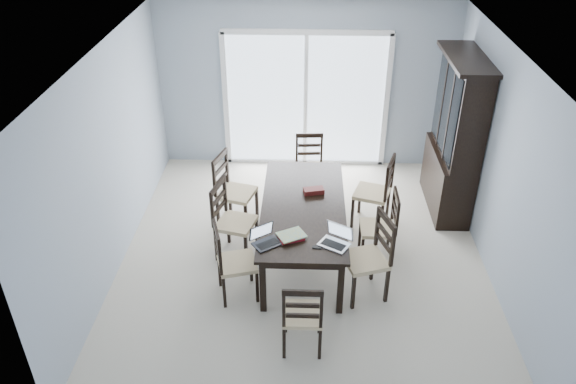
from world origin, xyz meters
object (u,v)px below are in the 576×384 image
chair_right_mid (386,220)px  cell_phone (317,247)px  dining_table (303,211)px  chair_left_far (229,183)px  chair_left_mid (228,212)px  chair_end_far (309,159)px  chair_right_far (380,185)px  laptop_dark (267,241)px  hot_tub (258,112)px  laptop_silver (334,241)px  game_box (314,191)px  china_hutch (455,138)px  chair_end_near (303,311)px  chair_right_near (374,248)px  chair_left_near (228,255)px

chair_right_mid → cell_phone: bearing=134.6°
dining_table → cell_phone: (0.16, -0.83, 0.08)m
dining_table → chair_left_far: 1.22m
chair_left_mid → chair_end_far: 1.81m
chair_right_far → laptop_dark: chair_right_far is taller
chair_left_mid → cell_phone: 1.39m
dining_table → hot_tub: hot_tub is taller
chair_left_far → laptop_silver: size_ratio=3.10×
chair_left_mid → hot_tub: size_ratio=0.61×
dining_table → chair_left_far: (-0.99, 0.72, -0.05)m
chair_left_mid → game_box: 1.09m
chair_right_mid → cell_phone: chair_right_mid is taller
laptop_silver → cell_phone: bearing=-133.4°
dining_table → chair_end_far: (0.07, 1.54, -0.11)m
dining_table → cell_phone: size_ratio=21.80×
chair_right_mid → laptop_dark: (-1.38, -0.79, 0.23)m
chair_left_mid → game_box: bearing=119.3°
chair_left_far → china_hutch: bearing=116.3°
chair_end_near → laptop_silver: (0.32, 0.81, 0.25)m
chair_right_mid → cell_phone: size_ratio=10.63×
chair_left_far → chair_right_near: (1.78, -1.37, 0.00)m
chair_right_far → chair_end_far: 1.24m
chair_right_near → china_hutch: bearing=-51.2°
chair_right_mid → cell_phone: 1.20m
chair_left_near → chair_right_mid: bearing=97.0°
dining_table → cell_phone: bearing=-79.2°
chair_left_mid → laptop_dark: bearing=48.4°
dining_table → game_box: bearing=67.0°
chair_end_near → hot_tub: bearing=99.7°
chair_right_mid → hot_tub: size_ratio=0.57×
chair_right_mid → chair_right_far: 0.73m
chair_right_far → laptop_dark: bearing=156.3°
laptop_silver → hot_tub: bearing=136.3°
chair_right_far → chair_end_far: (-0.93, 0.81, -0.06)m
dining_table → chair_left_mid: chair_left_mid is taller
chair_end_far → laptop_dark: 2.39m
chair_right_mid → chair_end_far: bearing=31.0°
chair_right_far → cell_phone: chair_right_far is taller
chair_end_far → game_box: chair_end_far is taller
dining_table → hot_tub: 3.54m
chair_left_far → chair_end_near: 2.52m
laptop_dark → hot_tub: bearing=60.7°
game_box → china_hutch: bearing=26.7°
dining_table → chair_left_near: (-0.82, -0.77, -0.09)m
dining_table → china_hutch: 2.41m
china_hutch → chair_right_near: bearing=-122.9°
chair_left_mid → cell_phone: chair_left_mid is taller
chair_end_near → laptop_silver: chair_end_near is taller
laptop_dark → dining_table: bearing=28.9°
chair_end_near → game_box: chair_end_near is taller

